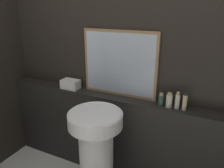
# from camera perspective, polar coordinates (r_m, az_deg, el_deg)

# --- Properties ---
(wall_back) EXTENTS (8.00, 0.06, 2.50)m
(wall_back) POSITION_cam_1_polar(r_m,az_deg,el_deg) (2.16, 2.89, 5.81)
(wall_back) COLOR black
(wall_back) RESTS_ON ground_plane
(vanity_counter) EXTENTS (2.62, 0.18, 0.92)m
(vanity_counter) POSITION_cam_1_polar(r_m,az_deg,el_deg) (2.38, 1.39, -13.67)
(vanity_counter) COLOR black
(vanity_counter) RESTS_ON ground_plane
(pedestal_sink) EXTENTS (0.47, 0.47, 0.94)m
(pedestal_sink) POSITION_cam_1_polar(r_m,az_deg,el_deg) (2.04, -4.13, -17.30)
(pedestal_sink) COLOR white
(pedestal_sink) RESTS_ON ground_plane
(mirror) EXTENTS (0.76, 0.03, 0.65)m
(mirror) POSITION_cam_1_polar(r_m,az_deg,el_deg) (2.13, 1.93, 5.29)
(mirror) COLOR #937047
(mirror) RESTS_ON vanity_counter
(towel_stack) EXTENTS (0.20, 0.12, 0.10)m
(towel_stack) POSITION_cam_1_polar(r_m,az_deg,el_deg) (2.42, -10.76, -0.04)
(towel_stack) COLOR silver
(towel_stack) RESTS_ON vanity_counter
(shampoo_bottle) EXTENTS (0.05, 0.05, 0.12)m
(shampoo_bottle) POSITION_cam_1_polar(r_m,az_deg,el_deg) (2.02, 12.65, -4.03)
(shampoo_bottle) COLOR #2D4C3D
(shampoo_bottle) RESTS_ON vanity_counter
(conditioner_bottle) EXTENTS (0.06, 0.06, 0.14)m
(conditioner_bottle) POSITION_cam_1_polar(r_m,az_deg,el_deg) (2.00, 14.71, -4.18)
(conditioner_bottle) COLOR beige
(conditioner_bottle) RESTS_ON vanity_counter
(lotion_bottle) EXTENTS (0.04, 0.04, 0.15)m
(lotion_bottle) POSITION_cam_1_polar(r_m,az_deg,el_deg) (1.99, 16.71, -4.28)
(lotion_bottle) COLOR beige
(lotion_bottle) RESTS_ON vanity_counter
(body_wash_bottle) EXTENTS (0.04, 0.04, 0.17)m
(body_wash_bottle) POSITION_cam_1_polar(r_m,az_deg,el_deg) (1.98, 18.50, -4.42)
(body_wash_bottle) COLOR #C6B284
(body_wash_bottle) RESTS_ON vanity_counter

